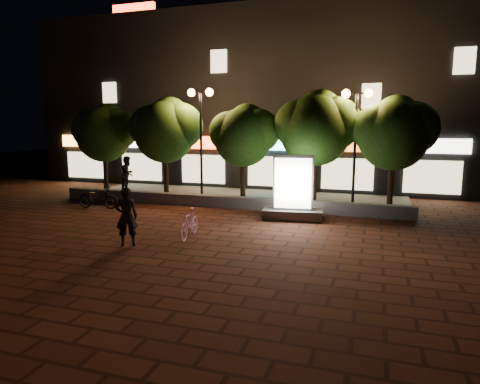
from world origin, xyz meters
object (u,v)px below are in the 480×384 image
at_px(ad_kiosk, 293,193).
at_px(tree_far_left, 105,131).
at_px(pedestrian, 128,174).
at_px(scooter_parked, 98,197).
at_px(scooter_pink, 189,224).
at_px(tree_mid, 244,133).
at_px(tree_far_right, 395,131).
at_px(tree_right, 317,126).
at_px(tree_left, 166,128).
at_px(rider, 127,217).
at_px(street_lamp_left, 201,116).
at_px(street_lamp_right, 356,118).

bearing_deg(ad_kiosk, tree_far_left, 164.89).
xyz_separation_m(tree_far_left, pedestrian, (0.80, 0.67, -2.27)).
bearing_deg(scooter_parked, scooter_pink, -126.23).
bearing_deg(tree_mid, tree_far_right, 0.00).
distance_m(tree_mid, tree_right, 3.32).
bearing_deg(pedestrian, tree_left, -108.66).
distance_m(tree_far_right, ad_kiosk, 5.18).
xyz_separation_m(tree_left, scooter_parked, (-1.61, -3.39, -2.96)).
height_order(tree_mid, rider, tree_mid).
relative_size(tree_far_left, street_lamp_left, 0.89).
xyz_separation_m(rider, pedestrian, (-5.48, 8.60, 0.13)).
height_order(tree_mid, pedestrian, tree_mid).
bearing_deg(tree_right, tree_mid, -180.00).
distance_m(rider, pedestrian, 10.20).
bearing_deg(rider, street_lamp_left, -114.08).
bearing_deg(tree_right, scooter_pink, -115.17).
bearing_deg(scooter_parked, street_lamp_right, -80.98).
relative_size(tree_right, rider, 2.84).
relative_size(tree_mid, tree_right, 0.89).
bearing_deg(scooter_parked, pedestrian, 7.54).
bearing_deg(tree_right, street_lamp_right, -9.10).
xyz_separation_m(tree_left, street_lamp_right, (8.95, -0.26, 0.45)).
xyz_separation_m(tree_right, tree_far_right, (3.20, -0.00, -0.20)).
height_order(tree_mid, tree_far_right, tree_far_right).
bearing_deg(street_lamp_right, tree_far_left, 178.79).
xyz_separation_m(tree_far_right, rider, (-7.72, -7.93, -2.48)).
distance_m(tree_far_left, scooter_parked, 4.79).
xyz_separation_m(tree_far_right, street_lamp_right, (-1.55, -0.26, 0.53)).
relative_size(street_lamp_left, rider, 2.90).
height_order(scooter_pink, pedestrian, pedestrian).
xyz_separation_m(tree_far_left, scooter_pink, (7.71, -6.58, -2.82)).
bearing_deg(tree_far_left, street_lamp_right, -1.21).
bearing_deg(scooter_parked, tree_right, -76.65).
relative_size(tree_left, rider, 2.74).
relative_size(rider, scooter_parked, 0.98).
bearing_deg(street_lamp_right, ad_kiosk, -129.76).
bearing_deg(scooter_parked, tree_mid, -66.33).
xyz_separation_m(scooter_pink, rider, (-1.43, -1.35, 0.42)).
bearing_deg(street_lamp_right, rider, -128.81).
bearing_deg(street_lamp_left, tree_mid, 7.31).
distance_m(scooter_pink, pedestrian, 10.03).
bearing_deg(tree_mid, scooter_parked, -148.85).
xyz_separation_m(street_lamp_left, scooter_pink, (2.26, -6.32, -3.55)).
relative_size(street_lamp_left, street_lamp_right, 1.04).
height_order(tree_far_left, ad_kiosk, tree_far_left).
height_order(street_lamp_right, scooter_parked, street_lamp_right).
relative_size(street_lamp_right, scooter_parked, 2.72).
relative_size(tree_far_right, ad_kiosk, 1.93).
distance_m(tree_mid, ad_kiosk, 4.56).
bearing_deg(scooter_pink, tree_right, 60.10).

